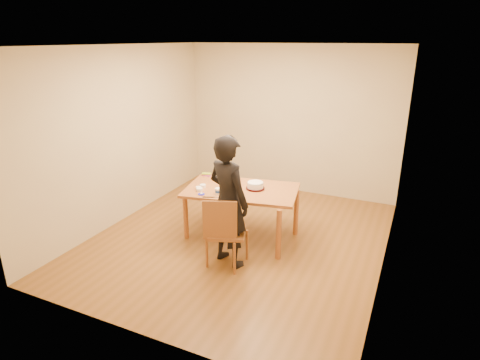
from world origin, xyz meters
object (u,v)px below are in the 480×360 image
at_px(dining_chair, 227,232).
at_px(person, 228,202).
at_px(cake, 255,185).
at_px(dining_table, 241,190).
at_px(cake_plate, 255,188).

bearing_deg(dining_chair, person, 69.42).
xyz_separation_m(cake, person, (-0.03, -0.81, 0.05)).
distance_m(dining_table, cake, 0.21).
xyz_separation_m(dining_chair, cake, (0.03, 0.86, 0.36)).
relative_size(dining_chair, person, 0.26).
bearing_deg(person, dining_table, -58.00).
bearing_deg(person, cake, -71.79).
bearing_deg(cake, dining_chair, -92.06).
xyz_separation_m(dining_table, person, (0.15, -0.73, 0.13)).
height_order(cake_plate, person, person).
bearing_deg(dining_table, cake, 13.78).
xyz_separation_m(cake_plate, cake, (0.00, 0.00, 0.05)).
height_order(dining_chair, cake_plate, cake_plate).
distance_m(cake, person, 0.81).
xyz_separation_m(dining_table, cake, (0.18, 0.08, 0.08)).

